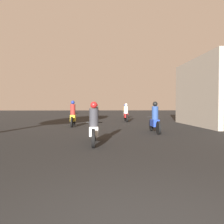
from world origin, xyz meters
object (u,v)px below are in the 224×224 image
object	(u,v)px
motorcycle_white	(94,127)
motorcycle_red	(126,114)
motorcycle_blue	(155,120)
motorcycle_orange	(97,112)
motorcycle_yellow	(73,116)
motorcycle_silver	(125,113)

from	to	relation	value
motorcycle_white	motorcycle_red	distance (m)	11.05
motorcycle_blue	motorcycle_orange	xyz separation A→B (m)	(-3.12, 14.58, -0.01)
motorcycle_yellow	motorcycle_silver	size ratio (longest dim) A/B	1.02
motorcycle_yellow	motorcycle_silver	xyz separation A→B (m)	(4.35, 8.16, -0.06)
motorcycle_white	motorcycle_blue	xyz separation A→B (m)	(2.95, 3.11, 0.02)
motorcycle_blue	motorcycle_red	xyz separation A→B (m)	(-0.54, 7.67, -0.00)
motorcycle_red	motorcycle_orange	size ratio (longest dim) A/B	1.14
motorcycle_red	motorcycle_silver	bearing A→B (deg)	88.46
motorcycle_white	motorcycle_blue	world-z (taller)	motorcycle_blue
motorcycle_red	motorcycle_orange	bearing A→B (deg)	114.40
motorcycle_white	motorcycle_orange	xyz separation A→B (m)	(-0.17, 17.69, 0.01)
motorcycle_yellow	motorcycle_orange	world-z (taller)	motorcycle_yellow
motorcycle_yellow	motorcycle_silver	bearing A→B (deg)	67.68
motorcycle_orange	motorcycle_white	bearing A→B (deg)	-94.30
motorcycle_white	motorcycle_orange	distance (m)	17.69
motorcycle_orange	motorcycle_silver	bearing A→B (deg)	-48.91
motorcycle_red	motorcycle_silver	size ratio (longest dim) A/B	1.10
motorcycle_white	motorcycle_silver	size ratio (longest dim) A/B	1.05
motorcycle_silver	motorcycle_blue	bearing A→B (deg)	-95.51
motorcycle_red	motorcycle_silver	world-z (taller)	motorcycle_red
motorcycle_silver	motorcycle_orange	size ratio (longest dim) A/B	1.03
motorcycle_white	motorcycle_blue	size ratio (longest dim) A/B	0.97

